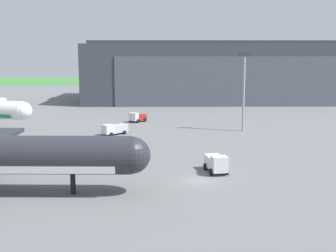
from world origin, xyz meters
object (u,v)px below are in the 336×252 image
Objects in this scene: maintenance_hangar at (219,72)px; stair_truck at (216,163)px; apron_light_mast at (244,84)px; fuel_bowser at (114,129)px; pushback_tractor at (137,117)px.

stair_truck is at bearing -97.45° from maintenance_hangar.
stair_truck is at bearing -106.46° from apron_light_mast.
fuel_bowser is 1.16× the size of pushback_tractor.
maintenance_hangar is 16.74× the size of fuel_bowser.
apron_light_mast is at bearing -29.52° from pushback_tractor.
pushback_tractor is (3.52, 15.24, -0.03)m from fuel_bowser.
stair_truck is 32.52m from apron_light_mast.
maintenance_hangar is at bearing 62.70° from pushback_tractor.
pushback_tractor is (-23.84, -46.19, -7.87)m from maintenance_hangar.
apron_light_mast reaches higher than fuel_bowser.
fuel_bowser is (-27.37, -61.43, -7.84)m from maintenance_hangar.
fuel_bowser is at bearing -172.56° from apron_light_mast.
apron_light_mast is (21.20, -12.01, 8.14)m from pushback_tractor.
maintenance_hangar is 52.58m from pushback_tractor.
stair_truck reaches higher than pushback_tractor.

